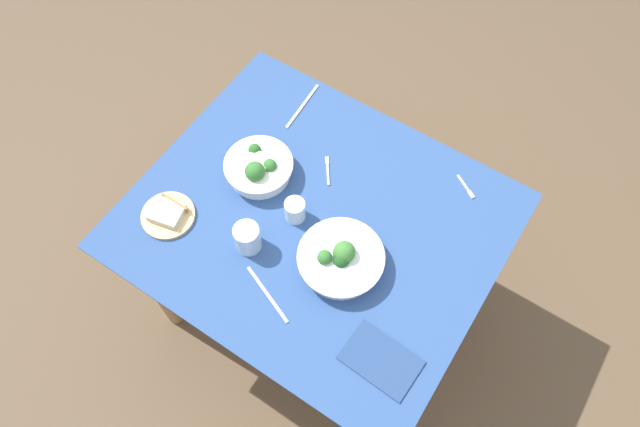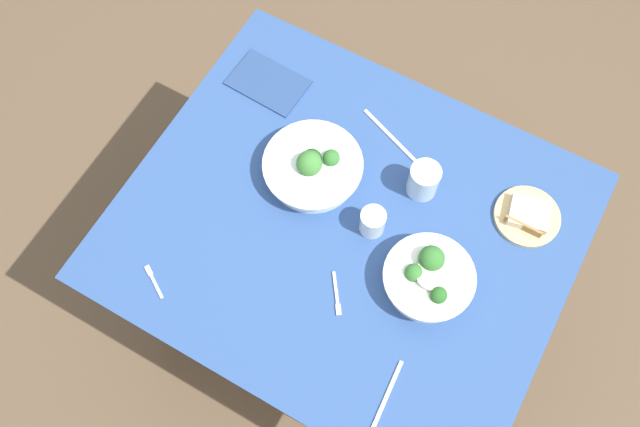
{
  "view_description": "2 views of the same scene",
  "coord_description": "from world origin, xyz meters",
  "px_view_note": "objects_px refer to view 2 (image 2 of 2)",
  "views": [
    {
      "loc": [
        -0.5,
        0.73,
        2.41
      ],
      "look_at": [
        -0.01,
        -0.02,
        0.77
      ],
      "focal_mm": 33.34,
      "sensor_mm": 36.0,
      "label": 1
    },
    {
      "loc": [
        0.26,
        -0.61,
        2.36
      ],
      "look_at": [
        -0.07,
        -0.01,
        0.77
      ],
      "focal_mm": 37.86,
      "sensor_mm": 36.0,
      "label": 2
    }
  ],
  "objects_px": {
    "broccoli_bowl_far": "(313,167)",
    "fork_by_far_bowl": "(153,280)",
    "broccoli_bowl_near": "(428,278)",
    "fork_by_near_bowl": "(337,295)",
    "napkin_folded_upper": "(268,83)",
    "water_glass_side": "(373,222)",
    "water_glass_center": "(424,180)",
    "table_knife_left": "(390,136)",
    "table_knife_right": "(383,404)",
    "bread_side_plate": "(528,216)"
  },
  "relations": [
    {
      "from": "broccoli_bowl_far",
      "to": "fork_by_far_bowl",
      "type": "bearing_deg",
      "value": -113.72
    },
    {
      "from": "broccoli_bowl_near",
      "to": "fork_by_near_bowl",
      "type": "relative_size",
      "value": 2.33
    },
    {
      "from": "fork_by_near_bowl",
      "to": "napkin_folded_upper",
      "type": "distance_m",
      "value": 0.65
    },
    {
      "from": "water_glass_side",
      "to": "napkin_folded_upper",
      "type": "relative_size",
      "value": 0.37
    },
    {
      "from": "fork_by_far_bowl",
      "to": "broccoli_bowl_far",
      "type": "bearing_deg",
      "value": -82.4
    },
    {
      "from": "water_glass_center",
      "to": "fork_by_near_bowl",
      "type": "bearing_deg",
      "value": -98.32
    },
    {
      "from": "fork_by_far_bowl",
      "to": "table_knife_left",
      "type": "xyz_separation_m",
      "value": [
        0.33,
        0.66,
        -0.0
      ]
    },
    {
      "from": "broccoli_bowl_near",
      "to": "water_glass_side",
      "type": "height_order",
      "value": "broccoli_bowl_near"
    },
    {
      "from": "table_knife_right",
      "to": "napkin_folded_upper",
      "type": "distance_m",
      "value": 0.93
    },
    {
      "from": "table_knife_left",
      "to": "table_knife_right",
      "type": "bearing_deg",
      "value": 136.84
    },
    {
      "from": "fork_by_near_bowl",
      "to": "fork_by_far_bowl",
      "type": "bearing_deg",
      "value": -101.21
    },
    {
      "from": "broccoli_bowl_near",
      "to": "table_knife_left",
      "type": "distance_m",
      "value": 0.43
    },
    {
      "from": "water_glass_center",
      "to": "table_knife_right",
      "type": "bearing_deg",
      "value": -72.94
    },
    {
      "from": "fork_by_far_bowl",
      "to": "napkin_folded_upper",
      "type": "distance_m",
      "value": 0.64
    },
    {
      "from": "fork_by_far_bowl",
      "to": "table_knife_left",
      "type": "distance_m",
      "value": 0.73
    },
    {
      "from": "broccoli_bowl_near",
      "to": "fork_by_far_bowl",
      "type": "relative_size",
      "value": 2.57
    },
    {
      "from": "table_knife_left",
      "to": "napkin_folded_upper",
      "type": "distance_m",
      "value": 0.38
    },
    {
      "from": "fork_by_far_bowl",
      "to": "water_glass_side",
      "type": "bearing_deg",
      "value": -104.79
    },
    {
      "from": "table_knife_left",
      "to": "fork_by_far_bowl",
      "type": "bearing_deg",
      "value": 84.66
    },
    {
      "from": "water_glass_side",
      "to": "napkin_folded_upper",
      "type": "xyz_separation_m",
      "value": [
        -0.46,
        0.25,
        -0.04
      ]
    },
    {
      "from": "bread_side_plate",
      "to": "water_glass_side",
      "type": "height_order",
      "value": "water_glass_side"
    },
    {
      "from": "water_glass_side",
      "to": "fork_by_far_bowl",
      "type": "height_order",
      "value": "water_glass_side"
    },
    {
      "from": "water_glass_center",
      "to": "fork_by_far_bowl",
      "type": "xyz_separation_m",
      "value": [
        -0.47,
        -0.56,
        -0.05
      ]
    },
    {
      "from": "broccoli_bowl_far",
      "to": "table_knife_right",
      "type": "bearing_deg",
      "value": -45.25
    },
    {
      "from": "broccoli_bowl_near",
      "to": "table_knife_left",
      "type": "relative_size",
      "value": 1.06
    },
    {
      "from": "water_glass_side",
      "to": "table_knife_right",
      "type": "xyz_separation_m",
      "value": [
        0.23,
        -0.38,
        -0.04
      ]
    },
    {
      "from": "water_glass_center",
      "to": "napkin_folded_upper",
      "type": "distance_m",
      "value": 0.53
    },
    {
      "from": "water_glass_side",
      "to": "bread_side_plate",
      "type": "bearing_deg",
      "value": 33.26
    },
    {
      "from": "fork_by_near_bowl",
      "to": "table_knife_left",
      "type": "bearing_deg",
      "value": 155.19
    },
    {
      "from": "water_glass_side",
      "to": "napkin_folded_upper",
      "type": "distance_m",
      "value": 0.53
    },
    {
      "from": "fork_by_far_bowl",
      "to": "fork_by_near_bowl",
      "type": "xyz_separation_m",
      "value": [
        0.42,
        0.19,
        -0.0
      ]
    },
    {
      "from": "bread_side_plate",
      "to": "fork_by_far_bowl",
      "type": "height_order",
      "value": "bread_side_plate"
    },
    {
      "from": "broccoli_bowl_near",
      "to": "water_glass_side",
      "type": "distance_m",
      "value": 0.2
    },
    {
      "from": "bread_side_plate",
      "to": "water_glass_side",
      "type": "distance_m",
      "value": 0.4
    },
    {
      "from": "bread_side_plate",
      "to": "napkin_folded_upper",
      "type": "relative_size",
      "value": 0.81
    },
    {
      "from": "table_knife_right",
      "to": "napkin_folded_upper",
      "type": "bearing_deg",
      "value": -135.97
    },
    {
      "from": "table_knife_left",
      "to": "water_glass_side",
      "type": "bearing_deg",
      "value": 128.03
    },
    {
      "from": "broccoli_bowl_near",
      "to": "napkin_folded_upper",
      "type": "distance_m",
      "value": 0.72
    },
    {
      "from": "broccoli_bowl_near",
      "to": "napkin_folded_upper",
      "type": "xyz_separation_m",
      "value": [
        -0.65,
        0.31,
        -0.04
      ]
    },
    {
      "from": "broccoli_bowl_far",
      "to": "water_glass_center",
      "type": "distance_m",
      "value": 0.29
    },
    {
      "from": "bread_side_plate",
      "to": "napkin_folded_upper",
      "type": "xyz_separation_m",
      "value": [
        -0.8,
        0.03,
        -0.01
      ]
    },
    {
      "from": "table_knife_left",
      "to": "water_glass_center",
      "type": "bearing_deg",
      "value": 165.69
    },
    {
      "from": "water_glass_center",
      "to": "fork_by_far_bowl",
      "type": "distance_m",
      "value": 0.73
    },
    {
      "from": "bread_side_plate",
      "to": "water_glass_center",
      "type": "bearing_deg",
      "value": -167.97
    },
    {
      "from": "fork_by_near_bowl",
      "to": "water_glass_center",
      "type": "bearing_deg",
      "value": 136.08
    },
    {
      "from": "water_glass_side",
      "to": "fork_by_near_bowl",
      "type": "bearing_deg",
      "value": -87.44
    },
    {
      "from": "table_knife_left",
      "to": "napkin_folded_upper",
      "type": "relative_size",
      "value": 1.01
    },
    {
      "from": "table_knife_left",
      "to": "broccoli_bowl_far",
      "type": "bearing_deg",
      "value": 78.83
    },
    {
      "from": "water_glass_center",
      "to": "table_knife_left",
      "type": "xyz_separation_m",
      "value": [
        -0.14,
        0.1,
        -0.05
      ]
    },
    {
      "from": "fork_by_near_bowl",
      "to": "broccoli_bowl_far",
      "type": "bearing_deg",
      "value": -176.3
    }
  ]
}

